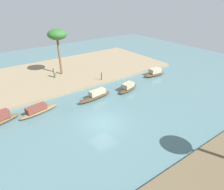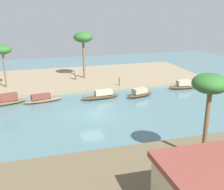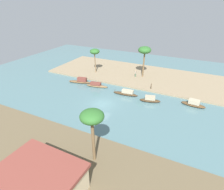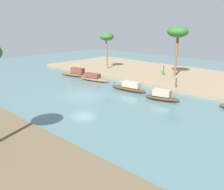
{
  "view_description": "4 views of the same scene",
  "coord_description": "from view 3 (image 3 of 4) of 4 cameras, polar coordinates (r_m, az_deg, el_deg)",
  "views": [
    {
      "loc": [
        10.42,
        15.86,
        12.73
      ],
      "look_at": [
        -3.82,
        -3.5,
        0.85
      ],
      "focal_mm": 33.95,
      "sensor_mm": 36.0,
      "label": 1
    },
    {
      "loc": [
        6.75,
        30.18,
        11.76
      ],
      "look_at": [
        -3.29,
        -3.32,
        1.02
      ],
      "focal_mm": 48.27,
      "sensor_mm": 36.0,
      "label": 2
    },
    {
      "loc": [
        -15.17,
        26.79,
        17.36
      ],
      "look_at": [
        -0.65,
        -2.53,
        0.86
      ],
      "focal_mm": 31.05,
      "sensor_mm": 36.0,
      "label": 3
    },
    {
      "loc": [
        -22.23,
        18.29,
        8.11
      ],
      "look_at": [
        -3.17,
        -1.49,
        0.41
      ],
      "focal_mm": 42.16,
      "sensor_mm": 36.0,
      "label": 4
    }
  ],
  "objects": [
    {
      "name": "river_water",
      "position": [
        35.34,
        -2.78,
        -2.69
      ],
      "size": [
        75.06,
        75.06,
        0.0
      ],
      "primitive_type": "plane",
      "color": "slate",
      "rests_on": "ground"
    },
    {
      "name": "riverbank_left",
      "position": [
        49.06,
        6.65,
        6.07
      ],
      "size": [
        41.89,
        15.81,
        0.35
      ],
      "primitive_type": "cube",
      "color": "#937F60",
      "rests_on": "ground"
    },
    {
      "name": "riverbank_right",
      "position": [
        25.09,
        -22.47,
        -19.07
      ],
      "size": [
        41.89,
        15.81,
        0.35
      ],
      "primitive_type": "cube",
      "color": "brown",
      "rests_on": "ground"
    },
    {
      "name": "sampan_upstream_small",
      "position": [
        36.54,
        11.14,
        -1.32
      ],
      "size": [
        3.97,
        2.01,
        1.17
      ],
      "rotation": [
        0.0,
        0.0,
        0.25
      ],
      "color": "#47331E",
      "rests_on": "river_water"
    },
    {
      "name": "sampan_midstream",
      "position": [
        37.4,
        22.89,
        -2.36
      ],
      "size": [
        4.25,
        1.59,
        1.23
      ],
      "rotation": [
        0.0,
        0.0,
        -0.09
      ],
      "color": "brown",
      "rests_on": "river_water"
    },
    {
      "name": "sampan_open_hull",
      "position": [
        44.41,
        -9.23,
        4.07
      ],
      "size": [
        5.45,
        2.29,
        1.35
      ],
      "rotation": [
        0.0,
        0.0,
        0.24
      ],
      "color": "brown",
      "rests_on": "river_water"
    },
    {
      "name": "sampan_with_red_awning",
      "position": [
        38.39,
        4.18,
        0.57
      ],
      "size": [
        5.11,
        1.39,
        1.2
      ],
      "rotation": [
        0.0,
        0.0,
        0.09
      ],
      "color": "#47331E",
      "rests_on": "river_water"
    },
    {
      "name": "sampan_near_left_bank",
      "position": [
        42.0,
        -4.56,
        2.89
      ],
      "size": [
        4.93,
        1.89,
        1.06
      ],
      "rotation": [
        0.0,
        0.0,
        0.19
      ],
      "color": "brown",
      "rests_on": "river_water"
    },
    {
      "name": "person_on_near_bank",
      "position": [
        46.87,
        6.93,
        6.29
      ],
      "size": [
        0.36,
        0.46,
        1.66
      ],
      "rotation": [
        0.0,
        0.0,
        1.71
      ],
      "color": "#4C664C",
      "rests_on": "riverbank_left"
    },
    {
      "name": "mooring_post",
      "position": [
        40.85,
        11.45,
        2.51
      ],
      "size": [
        0.14,
        0.14,
        1.2
      ],
      "primitive_type": "cylinder",
      "color": "#4C3823",
      "rests_on": "riverbank_left"
    },
    {
      "name": "palm_tree_left_near",
      "position": [
        45.71,
        9.59,
        12.73
      ],
      "size": [
        2.98,
        2.98,
        7.2
      ],
      "color": "brown",
      "rests_on": "riverbank_left"
    },
    {
      "name": "palm_tree_left_far",
      "position": [
        48.3,
        -5.1,
        12.5
      ],
      "size": [
        2.39,
        2.39,
        5.99
      ],
      "color": "#7F6647",
      "rests_on": "riverbank_left"
    },
    {
      "name": "palm_tree_right_tall",
      "position": [
        20.44,
        -5.91,
        -6.78
      ],
      "size": [
        2.62,
        2.62,
        6.7
      ],
      "color": "brown",
      "rests_on": "riverbank_right"
    },
    {
      "name": "riverside_building",
      "position": [
        20.88,
        -20.85,
        -23.19
      ],
      "size": [
        7.84,
        6.4,
        3.15
      ],
      "rotation": [
        0.0,
        0.0,
        -0.02
      ],
      "color": "beige",
      "rests_on": "riverbank_right"
    }
  ]
}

